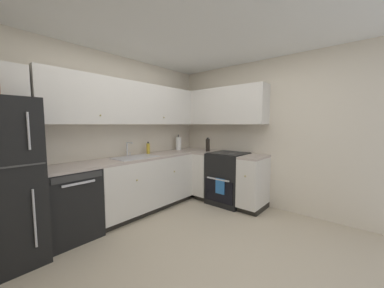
{
  "coord_description": "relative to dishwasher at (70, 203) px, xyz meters",
  "views": [
    {
      "loc": [
        -1.73,
        -1.4,
        1.42
      ],
      "look_at": [
        0.98,
        0.9,
        1.09
      ],
      "focal_mm": 20.08,
      "sensor_mm": 36.0,
      "label": 1
    }
  ],
  "objects": [
    {
      "name": "wall_right",
      "position": [
        2.64,
        -1.45,
        0.81
      ],
      "size": [
        0.05,
        3.6,
        2.5
      ],
      "primitive_type": "cube",
      "color": "beige",
      "rests_on": "ground_plane"
    },
    {
      "name": "upper_cabinets_right",
      "position": [
        2.46,
        -0.6,
        1.32
      ],
      "size": [
        0.32,
        1.79,
        0.66
      ],
      "color": "silver"
    },
    {
      "name": "countertop_right",
      "position": [
        2.32,
        -0.95,
        0.45
      ],
      "size": [
        0.6,
        1.24,
        0.03
      ],
      "color": "#B7A89E",
      "rests_on": "lower_cabinets_right"
    },
    {
      "name": "oil_bottle",
      "position": [
        2.32,
        -0.43,
        0.59
      ],
      "size": [
        0.08,
        0.08,
        0.26
      ],
      "color": "black",
      "rests_on": "countertop_right"
    },
    {
      "name": "lower_cabinets_right",
      "position": [
        2.32,
        -0.95,
        0.0
      ],
      "size": [
        0.62,
        1.24,
        0.87
      ],
      "color": "silver",
      "rests_on": "ground_plane"
    },
    {
      "name": "countertop_back",
      "position": [
        1.16,
        0.0,
        0.45
      ],
      "size": [
        2.92,
        0.6,
        0.03
      ],
      "primitive_type": "cube",
      "color": "#B7A89E",
      "rests_on": "lower_cabinets_back"
    },
    {
      "name": "upper_cabinets_back",
      "position": [
        1.0,
        0.14,
        1.32
      ],
      "size": [
        2.6,
        0.34,
        0.66
      ],
      "color": "silver"
    },
    {
      "name": "ceiling",
      "position": [
        0.74,
        -1.45,
        2.09
      ],
      "size": [
        3.85,
        3.6,
        0.05
      ],
      "primitive_type": "cube",
      "color": "white"
    },
    {
      "name": "ground_plane",
      "position": [
        0.74,
        -1.45,
        -0.45
      ],
      "size": [
        3.75,
        3.5,
        0.02
      ],
      "primitive_type": "cube",
      "color": "#BCAD93"
    },
    {
      "name": "paper_towel_roll",
      "position": [
        2.13,
        0.16,
        0.6
      ],
      "size": [
        0.11,
        0.11,
        0.32
      ],
      "color": "white",
      "rests_on": "countertop_back"
    },
    {
      "name": "soap_bottle",
      "position": [
        1.38,
        0.18,
        0.56
      ],
      "size": [
        0.06,
        0.06,
        0.21
      ],
      "color": "gold",
      "rests_on": "countertop_back"
    },
    {
      "name": "dishwasher",
      "position": [
        0.0,
        0.0,
        0.0
      ],
      "size": [
        0.6,
        0.63,
        0.87
      ],
      "color": "black",
      "rests_on": "ground_plane"
    },
    {
      "name": "wall_back",
      "position": [
        0.74,
        0.33,
        0.81
      ],
      "size": [
        3.85,
        0.05,
        2.5
      ],
      "primitive_type": "cube",
      "color": "beige",
      "rests_on": "ground_plane"
    },
    {
      "name": "faucet",
      "position": [
        0.97,
        0.18,
        0.61
      ],
      "size": [
        0.07,
        0.16,
        0.23
      ],
      "color": "silver",
      "rests_on": "countertop_back"
    },
    {
      "name": "lower_cabinets_back",
      "position": [
        1.16,
        0.0,
        0.0
      ],
      "size": [
        1.71,
        0.62,
        0.87
      ],
      "color": "silver",
      "rests_on": "ground_plane"
    },
    {
      "name": "sink",
      "position": [
        0.97,
        -0.03,
        0.43
      ],
      "size": [
        0.66,
        0.4,
        0.1
      ],
      "color": "#B7B7BC",
      "rests_on": "countertop_back"
    },
    {
      "name": "oven_range",
      "position": [
        2.33,
        -0.89,
        0.02
      ],
      "size": [
        0.68,
        0.62,
        1.05
      ],
      "color": "black",
      "rests_on": "ground_plane"
    }
  ]
}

